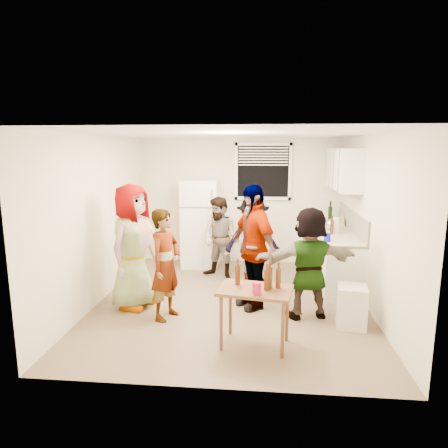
# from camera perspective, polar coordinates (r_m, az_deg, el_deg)

# --- Properties ---
(room) EXTENTS (4.00, 4.50, 2.50)m
(room) POSITION_cam_1_polar(r_m,az_deg,el_deg) (6.20, 1.06, -11.03)
(room) COLOR silver
(room) RESTS_ON ground
(window) EXTENTS (1.12, 0.10, 1.06)m
(window) POSITION_cam_1_polar(r_m,az_deg,el_deg) (7.96, 5.60, 7.47)
(window) COLOR white
(window) RESTS_ON room
(refrigerator) EXTENTS (0.70, 0.70, 1.70)m
(refrigerator) POSITION_cam_1_polar(r_m,az_deg,el_deg) (7.84, -3.33, 0.09)
(refrigerator) COLOR white
(refrigerator) RESTS_ON ground
(counter_lower) EXTENTS (0.60, 2.20, 0.86)m
(counter_lower) POSITION_cam_1_polar(r_m,az_deg,el_deg) (7.25, 15.36, -4.58)
(counter_lower) COLOR white
(counter_lower) RESTS_ON ground
(countertop) EXTENTS (0.64, 2.22, 0.04)m
(countertop) POSITION_cam_1_polar(r_m,az_deg,el_deg) (7.15, 15.54, -1.10)
(countertop) COLOR beige
(countertop) RESTS_ON counter_lower
(backsplash) EXTENTS (0.03, 2.20, 0.36)m
(backsplash) POSITION_cam_1_polar(r_m,az_deg,el_deg) (7.16, 17.86, 0.43)
(backsplash) COLOR #B3ADA5
(backsplash) RESTS_ON countertop
(upper_cabinets) EXTENTS (0.34, 1.60, 0.70)m
(upper_cabinets) POSITION_cam_1_polar(r_m,az_deg,el_deg) (7.23, 16.71, 7.54)
(upper_cabinets) COLOR white
(upper_cabinets) RESTS_ON room
(kettle) EXTENTS (0.30, 0.27, 0.21)m
(kettle) POSITION_cam_1_polar(r_m,az_deg,el_deg) (7.26, 14.98, -0.73)
(kettle) COLOR silver
(kettle) RESTS_ON countertop
(paper_towel) EXTENTS (0.12, 0.12, 0.26)m
(paper_towel) POSITION_cam_1_polar(r_m,az_deg,el_deg) (6.98, 15.61, -1.21)
(paper_towel) COLOR white
(paper_towel) RESTS_ON countertop
(wine_bottle) EXTENTS (0.08, 0.08, 0.30)m
(wine_bottle) POSITION_cam_1_polar(r_m,az_deg,el_deg) (7.97, 14.86, 0.28)
(wine_bottle) COLOR black
(wine_bottle) RESTS_ON countertop
(beer_bottle_counter) EXTENTS (0.06, 0.06, 0.23)m
(beer_bottle_counter) POSITION_cam_1_polar(r_m,az_deg,el_deg) (6.86, 15.11, -1.39)
(beer_bottle_counter) COLOR #47230C
(beer_bottle_counter) RESTS_ON countertop
(blue_cup) EXTENTS (0.10, 0.10, 0.13)m
(blue_cup) POSITION_cam_1_polar(r_m,az_deg,el_deg) (6.29, 14.51, -2.44)
(blue_cup) COLOR #1110DA
(blue_cup) RESTS_ON countertop
(picture_frame) EXTENTS (0.02, 0.20, 0.16)m
(picture_frame) POSITION_cam_1_polar(r_m,az_deg,el_deg) (7.65, 16.56, 0.38)
(picture_frame) COLOR gold
(picture_frame) RESTS_ON countertop
(trash_bin) EXTENTS (0.42, 0.42, 0.55)m
(trash_bin) POSITION_cam_1_polar(r_m,az_deg,el_deg) (5.57, 17.72, -11.37)
(trash_bin) COLOR silver
(trash_bin) RESTS_ON ground
(serving_table) EXTENTS (0.92, 0.69, 0.70)m
(serving_table) POSITION_cam_1_polar(r_m,az_deg,el_deg) (4.97, 4.37, -16.86)
(serving_table) COLOR brown
(serving_table) RESTS_ON ground
(beer_bottle_table) EXTENTS (0.06, 0.06, 0.24)m
(beer_bottle_table) POSITION_cam_1_polar(r_m,az_deg,el_deg) (4.74, 6.50, -9.00)
(beer_bottle_table) COLOR #47230C
(beer_bottle_table) RESTS_ON serving_table
(red_cup) EXTENTS (0.10, 0.10, 0.13)m
(red_cup) POSITION_cam_1_polar(r_m,az_deg,el_deg) (4.53, 4.69, -9.91)
(red_cup) COLOR #AB1B3A
(red_cup) RESTS_ON serving_table
(guest_grey) EXTENTS (2.00, 1.42, 0.58)m
(guest_grey) POSITION_cam_1_polar(r_m,az_deg,el_deg) (6.18, -12.53, -11.36)
(guest_grey) COLOR gray
(guest_grey) RESTS_ON ground
(guest_stripe) EXTENTS (1.61, 1.08, 0.36)m
(guest_stripe) POSITION_cam_1_polar(r_m,az_deg,el_deg) (5.72, -8.14, -13.05)
(guest_stripe) COLOR #141933
(guest_stripe) RESTS_ON ground
(guest_back_left) EXTENTS (1.28, 1.63, 0.55)m
(guest_back_left) POSITION_cam_1_polar(r_m,az_deg,el_deg) (7.29, -0.51, -7.63)
(guest_back_left) COLOR brown
(guest_back_left) RESTS_ON ground
(guest_back_right) EXTENTS (1.24, 1.66, 0.56)m
(guest_back_right) POSITION_cam_1_polar(r_m,az_deg,el_deg) (7.04, 4.01, -8.35)
(guest_back_right) COLOR #434348
(guest_back_right) RESTS_ON ground
(guest_black) EXTENTS (2.09, 1.86, 0.44)m
(guest_black) POSITION_cam_1_polar(r_m,az_deg,el_deg) (6.05, 4.02, -11.60)
(guest_black) COLOR black
(guest_black) RESTS_ON ground
(guest_orange) EXTENTS (1.75, 1.83, 0.46)m
(guest_orange) POSITION_cam_1_polar(r_m,az_deg,el_deg) (5.82, 11.72, -12.77)
(guest_orange) COLOR tan
(guest_orange) RESTS_ON ground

